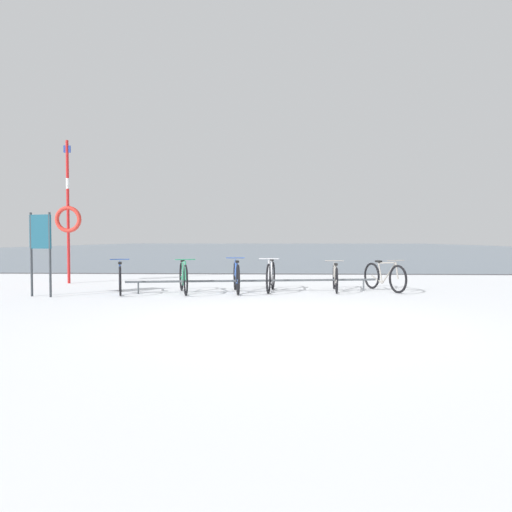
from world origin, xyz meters
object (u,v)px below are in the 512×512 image
object	(u,v)px
bicycle_5	(384,277)
bicycle_4	(335,277)
bicycle_1	(183,277)
info_sign	(40,240)
bicycle_0	(120,278)
rescue_post	(68,216)
bicycle_3	(271,276)
bicycle_2	(236,277)

from	to	relation	value
bicycle_5	bicycle_4	bearing A→B (deg)	-175.10
bicycle_1	info_sign	size ratio (longest dim) A/B	0.91
bicycle_0	rescue_post	xyz separation A→B (m)	(-2.30, 2.41, 1.58)
bicycle_5	rescue_post	bearing A→B (deg)	169.10
bicycle_3	bicycle_4	distance (m)	1.58
bicycle_4	rescue_post	size ratio (longest dim) A/B	0.40
bicycle_0	bicycle_3	bearing A→B (deg)	8.50
bicycle_3	bicycle_4	xyz separation A→B (m)	(1.58, 0.12, -0.04)
rescue_post	bicycle_1	bearing A→B (deg)	-31.66
bicycle_3	rescue_post	size ratio (longest dim) A/B	0.42
bicycle_1	bicycle_5	size ratio (longest dim) A/B	1.03
bicycle_1	rescue_post	bearing A→B (deg)	148.34
bicycle_0	bicycle_5	xyz separation A→B (m)	(6.33, 0.75, -0.01)
bicycle_0	bicycle_4	xyz separation A→B (m)	(5.12, 0.65, -0.02)
bicycle_2	bicycle_3	world-z (taller)	bicycle_3
rescue_post	bicycle_5	bearing A→B (deg)	-10.90
bicycle_3	info_sign	distance (m)	5.30
bicycle_0	bicycle_5	size ratio (longest dim) A/B	0.99
bicycle_3	bicycle_5	bearing A→B (deg)	4.58
bicycle_0	bicycle_1	size ratio (longest dim) A/B	0.96
bicycle_4	info_sign	distance (m)	6.85
bicycle_5	rescue_post	size ratio (longest dim) A/B	0.40
bicycle_4	bicycle_0	bearing A→B (deg)	-172.78
rescue_post	info_sign	bearing A→B (deg)	-76.25
bicycle_2	info_sign	size ratio (longest dim) A/B	0.96
rescue_post	bicycle_2	bearing A→B (deg)	-22.93
bicycle_5	rescue_post	xyz separation A→B (m)	(-8.63, 1.66, 1.59)
info_sign	bicycle_4	bearing A→B (deg)	11.43
bicycle_5	bicycle_3	bearing A→B (deg)	-175.42
bicycle_2	bicycle_5	bearing A→B (deg)	7.30
bicycle_4	bicycle_5	bearing A→B (deg)	4.90
info_sign	bicycle_0	bearing A→B (deg)	24.37
bicycle_4	info_sign	bearing A→B (deg)	-168.57
bicycle_1	bicycle_4	distance (m)	3.67
bicycle_2	bicycle_3	distance (m)	0.85
bicycle_5	bicycle_1	bearing A→B (deg)	-172.09
bicycle_2	bicycle_4	world-z (taller)	bicycle_2
bicycle_0	bicycle_3	world-z (taller)	bicycle_3
bicycle_2	bicycle_4	xyz separation A→B (m)	(2.39, 0.36, -0.03)
info_sign	rescue_post	size ratio (longest dim) A/B	0.46
bicycle_2	info_sign	bearing A→B (deg)	-166.95
bicycle_4	rescue_post	bearing A→B (deg)	166.60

